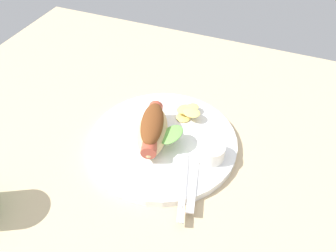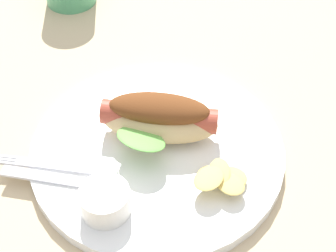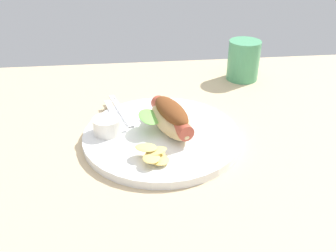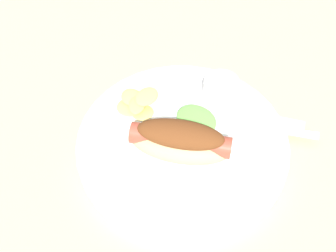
% 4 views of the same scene
% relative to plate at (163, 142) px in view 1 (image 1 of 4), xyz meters
% --- Properties ---
extents(ground_plane, '(1.20, 0.90, 0.02)m').
position_rel_plate_xyz_m(ground_plane, '(0.00, 0.02, -0.02)').
color(ground_plane, tan).
extents(plate, '(0.31, 0.31, 0.02)m').
position_rel_plate_xyz_m(plate, '(0.00, 0.00, 0.00)').
color(plate, white).
rests_on(plate, ground_plane).
extents(hot_dog, '(0.12, 0.15, 0.06)m').
position_rel_plate_xyz_m(hot_dog, '(-0.02, -0.01, 0.04)').
color(hot_dog, '#DBB77A').
rests_on(hot_dog, plate).
extents(sauce_ramekin, '(0.05, 0.05, 0.03)m').
position_rel_plate_xyz_m(sauce_ramekin, '(0.11, -0.01, 0.02)').
color(sauce_ramekin, white).
rests_on(sauce_ramekin, plate).
extents(fork, '(0.06, 0.15, 0.00)m').
position_rel_plate_xyz_m(fork, '(0.08, -0.09, 0.01)').
color(fork, silver).
rests_on(fork, plate).
extents(knife, '(0.05, 0.14, 0.00)m').
position_rel_plate_xyz_m(knife, '(0.09, -0.08, 0.01)').
color(knife, silver).
rests_on(knife, plate).
extents(chips_pile, '(0.07, 0.07, 0.02)m').
position_rel_plate_xyz_m(chips_pile, '(0.02, 0.09, 0.02)').
color(chips_pile, '#E3C667').
rests_on(chips_pile, plate).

